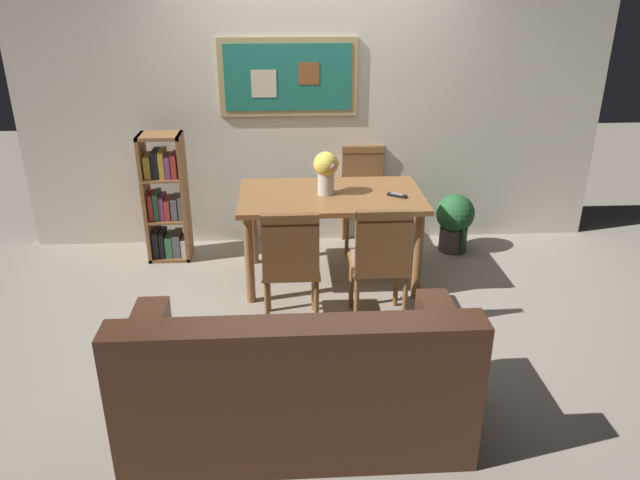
# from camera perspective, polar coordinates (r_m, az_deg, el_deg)

# --- Properties ---
(ground_plane) EXTENTS (12.00, 12.00, 0.00)m
(ground_plane) POSITION_cam_1_polar(r_m,az_deg,el_deg) (4.73, 0.35, -5.77)
(ground_plane) COLOR gray
(wall_back_with_painting) EXTENTS (5.20, 0.14, 2.60)m
(wall_back_with_painting) POSITION_cam_1_polar(r_m,az_deg,el_deg) (5.51, -0.55, 12.92)
(wall_back_with_painting) COLOR silver
(wall_back_with_painting) RESTS_ON ground_plane
(dining_table) EXTENTS (1.45, 0.86, 0.75)m
(dining_table) POSITION_cam_1_polar(r_m,az_deg,el_deg) (4.82, 1.04, 3.22)
(dining_table) COLOR brown
(dining_table) RESTS_ON ground_plane
(dining_chair_near_left) EXTENTS (0.40, 0.41, 0.91)m
(dining_chair_near_left) POSITION_cam_1_polar(r_m,az_deg,el_deg) (4.14, -2.77, -1.90)
(dining_chair_near_left) COLOR brown
(dining_chair_near_left) RESTS_ON ground_plane
(dining_chair_far_right) EXTENTS (0.40, 0.41, 0.91)m
(dining_chair_far_right) POSITION_cam_1_polar(r_m,az_deg,el_deg) (5.57, 4.09, 4.84)
(dining_chair_far_right) COLOR brown
(dining_chair_far_right) RESTS_ON ground_plane
(dining_chair_near_right) EXTENTS (0.40, 0.41, 0.91)m
(dining_chair_near_right) POSITION_cam_1_polar(r_m,az_deg,el_deg) (4.22, 5.71, -1.52)
(dining_chair_near_right) COLOR brown
(dining_chair_near_right) RESTS_ON ground_plane
(leather_couch) EXTENTS (1.80, 0.84, 0.84)m
(leather_couch) POSITION_cam_1_polar(r_m,az_deg,el_deg) (3.33, -2.29, -13.44)
(leather_couch) COLOR #472819
(leather_couch) RESTS_ON ground_plane
(bookshelf) EXTENTS (0.36, 0.28, 1.12)m
(bookshelf) POSITION_cam_1_polar(r_m,az_deg,el_deg) (5.43, -14.25, 3.44)
(bookshelf) COLOR brown
(bookshelf) RESTS_ON ground_plane
(potted_ivy) EXTENTS (0.35, 0.35, 0.53)m
(potted_ivy) POSITION_cam_1_polar(r_m,az_deg,el_deg) (5.62, 12.55, 1.84)
(potted_ivy) COLOR #4C4742
(potted_ivy) RESTS_ON ground_plane
(flower_vase) EXTENTS (0.20, 0.20, 0.34)m
(flower_vase) POSITION_cam_1_polar(r_m,az_deg,el_deg) (4.73, 0.57, 6.66)
(flower_vase) COLOR beige
(flower_vase) RESTS_ON dining_table
(tv_remote) EXTENTS (0.15, 0.12, 0.02)m
(tv_remote) POSITION_cam_1_polar(r_m,az_deg,el_deg) (4.76, 7.26, 4.20)
(tv_remote) COLOR black
(tv_remote) RESTS_ON dining_table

